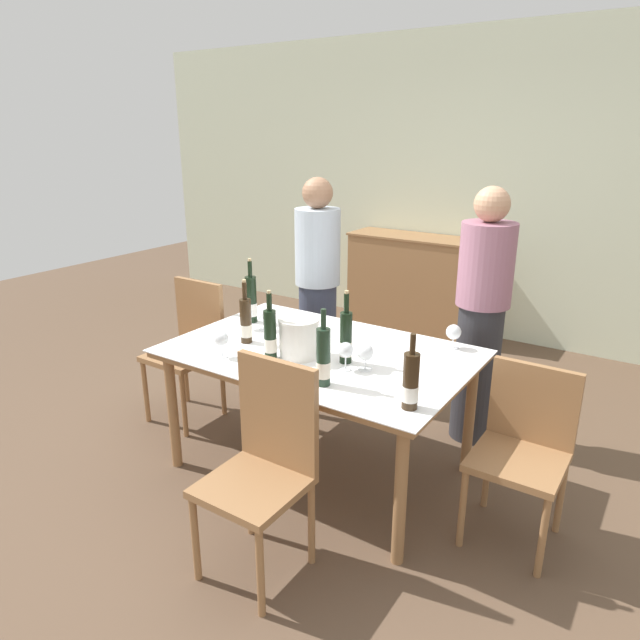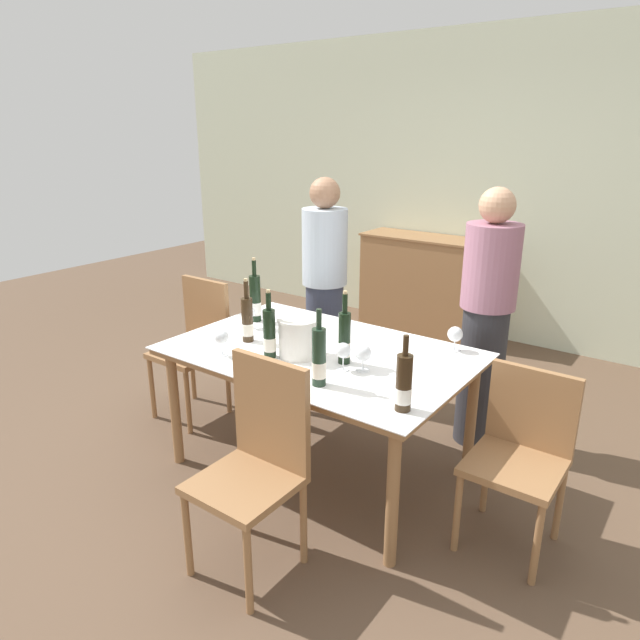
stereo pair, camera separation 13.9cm
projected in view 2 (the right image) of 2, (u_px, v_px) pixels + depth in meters
The scene contains 22 objects.
ground_plane at pixel (320, 467), 3.43m from camera, with size 12.00×12.00×0.00m, color brown.
back_wall at pixel (506, 190), 5.18m from camera, with size 8.00×0.10×2.80m.
sideboard_cabinet at pixel (423, 284), 5.61m from camera, with size 1.25×0.46×0.95m.
dining_table at pixel (320, 361), 3.21m from camera, with size 1.66×1.10×0.76m.
ice_bucket at pixel (298, 336), 3.08m from camera, with size 0.23×0.23×0.22m.
wine_bottle_0 at pixel (344, 339), 2.98m from camera, with size 0.07×0.07×0.40m.
wine_bottle_1 at pixel (269, 334), 3.06m from camera, with size 0.07×0.07×0.38m.
wine_bottle_2 at pixel (404, 384), 2.48m from camera, with size 0.07×0.07×0.35m.
wine_bottle_3 at pixel (255, 299), 3.64m from camera, with size 0.07×0.07×0.41m.
wine_bottle_4 at pixel (319, 359), 2.72m from camera, with size 0.07×0.07×0.39m.
wine_bottle_5 at pixel (247, 320), 3.29m from camera, with size 0.07×0.07×0.38m.
wine_glass_0 at pixel (455, 335), 3.16m from camera, with size 0.09×0.09×0.14m.
wine_glass_1 at pixel (343, 351), 2.90m from camera, with size 0.08×0.08×0.15m.
wine_glass_2 at pixel (249, 313), 3.52m from camera, with size 0.07×0.07×0.14m.
wine_glass_3 at pixel (363, 354), 2.90m from camera, with size 0.09×0.09×0.14m.
wine_glass_4 at pixel (267, 315), 3.50m from camera, with size 0.08×0.08×0.14m.
wine_glass_5 at pixel (222, 338), 3.09m from camera, with size 0.08×0.08×0.14m.
chair_right_end at pixel (521, 447), 2.70m from camera, with size 0.42×0.42×0.86m.
chair_left_end at pixel (197, 339), 3.95m from camera, with size 0.42×0.42×0.95m.
chair_near_front at pixel (257, 455), 2.54m from camera, with size 0.42×0.42×0.98m.
person_host at pixel (325, 288), 4.21m from camera, with size 0.33×0.33×1.62m.
person_guest_left at pixel (486, 321), 3.49m from camera, with size 0.33×0.33×1.62m.
Camera 2 is at (1.75, -2.39, 1.94)m, focal length 32.00 mm.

